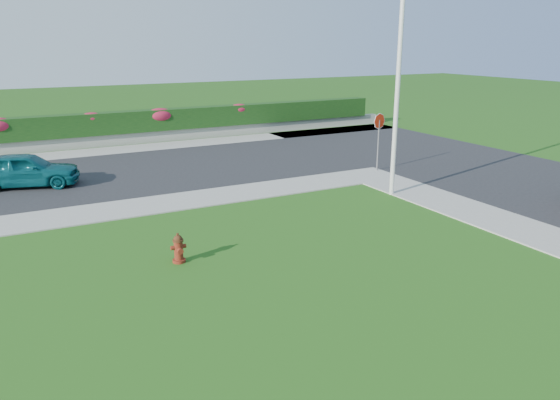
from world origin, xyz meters
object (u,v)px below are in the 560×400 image
sedan_teal (25,170)px  stop_sign (379,129)px  utility_pole (397,101)px  fire_hydrant (179,249)px

sedan_teal → stop_sign: bearing=-90.4°
utility_pole → stop_sign: (1.74, 3.10, -1.50)m
fire_hydrant → utility_pole: size_ratio=0.11×
sedan_teal → stop_sign: stop_sign is taller
fire_hydrant → utility_pole: utility_pole is taller
sedan_teal → utility_pole: 13.59m
fire_hydrant → stop_sign: size_ratio=0.31×
fire_hydrant → stop_sign: 11.76m
fire_hydrant → sedan_teal: sedan_teal is taller
fire_hydrant → utility_pole: bearing=16.3°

